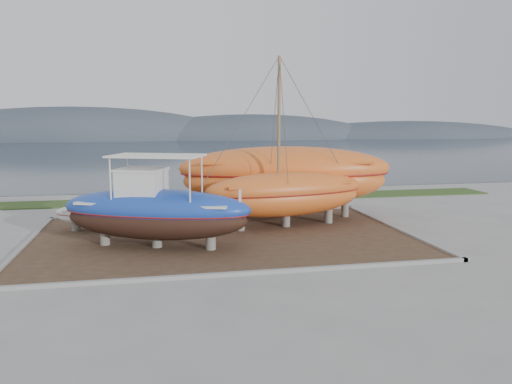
{
  "coord_description": "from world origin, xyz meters",
  "views": [
    {
      "loc": [
        -3.17,
        -19.71,
        5.78
      ],
      "look_at": [
        1.65,
        4.0,
        2.2
      ],
      "focal_mm": 35.0,
      "sensor_mm": 36.0,
      "label": 1
    }
  ],
  "objects": [
    {
      "name": "dirt_patch",
      "position": [
        0.0,
        4.0,
        0.03
      ],
      "size": [
        18.0,
        12.0,
        0.06
      ],
      "primitive_type": "cube",
      "color": "#422D1E",
      "rests_on": "ground"
    },
    {
      "name": "orange_bare_hull",
      "position": [
        4.19,
        8.02,
        2.07
      ],
      "size": [
        12.68,
        5.48,
        4.02
      ],
      "primitive_type": null,
      "rotation": [
        0.0,
        0.0,
        -0.15
      ],
      "color": "#D86021",
      "rests_on": "dirt_patch"
    },
    {
      "name": "white_dinghy",
      "position": [
        -5.95,
        6.55,
        0.75
      ],
      "size": [
        4.75,
        2.31,
        1.37
      ],
      "primitive_type": null,
      "rotation": [
        0.0,
        0.0,
        -0.14
      ],
      "color": "silver",
      "rests_on": "dirt_patch"
    },
    {
      "name": "ground",
      "position": [
        0.0,
        0.0,
        0.0
      ],
      "size": [
        140.0,
        140.0,
        0.0
      ],
      "primitive_type": "plane",
      "color": "gray",
      "rests_on": "ground"
    },
    {
      "name": "curb_frame",
      "position": [
        0.0,
        4.0,
        0.07
      ],
      "size": [
        18.6,
        12.6,
        0.15
      ],
      "primitive_type": null,
      "color": "gray",
      "rests_on": "ground"
    },
    {
      "name": "blue_caique",
      "position": [
        -3.19,
        2.53,
        2.13
      ],
      "size": [
        9.02,
        5.59,
        4.15
      ],
      "primitive_type": null,
      "rotation": [
        0.0,
        0.0,
        -0.36
      ],
      "color": "#1C43AF",
      "rests_on": "dirt_patch"
    },
    {
      "name": "sea",
      "position": [
        0.0,
        70.0,
        0.0
      ],
      "size": [
        260.0,
        100.0,
        0.04
      ],
      "primitive_type": null,
      "color": "#1A2835",
      "rests_on": "ground"
    },
    {
      "name": "orange_sailboat",
      "position": [
        3.6,
        5.56,
        4.49
      ],
      "size": [
        9.3,
        4.19,
        8.86
      ],
      "primitive_type": null,
      "rotation": [
        0.0,
        0.0,
        0.18
      ],
      "color": "#D86021",
      "rests_on": "dirt_patch"
    },
    {
      "name": "grass_strip",
      "position": [
        0.0,
        15.5,
        0.04
      ],
      "size": [
        44.0,
        3.0,
        0.08
      ],
      "primitive_type": "cube",
      "color": "#284219",
      "rests_on": "ground"
    },
    {
      "name": "mountain_ridge",
      "position": [
        0.0,
        125.0,
        0.0
      ],
      "size": [
        200.0,
        36.0,
        20.0
      ],
      "primitive_type": null,
      "color": "#333D49",
      "rests_on": "ground"
    }
  ]
}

